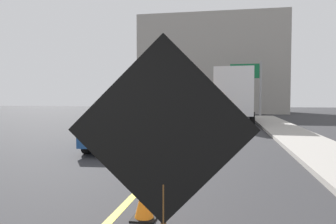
{
  "coord_description": "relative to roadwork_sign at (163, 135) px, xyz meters",
  "views": [
    {
      "loc": [
        1.67,
        0.03,
        1.8
      ],
      "look_at": [
        0.45,
        6.63,
        1.49
      ],
      "focal_mm": 34.67,
      "sensor_mm": 36.0,
      "label": 1
    }
  ],
  "objects": [
    {
      "name": "lane_center_stripe",
      "position": [
        -1.13,
        3.27,
        -1.47
      ],
      "size": [
        0.14,
        36.0,
        0.01
      ],
      "primitive_type": "cube",
      "color": "yellow",
      "rests_on": "ground"
    },
    {
      "name": "roadwork_sign",
      "position": [
        0.0,
        0.0,
        0.0
      ],
      "size": [
        1.62,
        0.27,
        2.33
      ],
      "color": "#593819",
      "rests_on": "ground"
    },
    {
      "name": "arrow_board_trailer",
      "position": [
        -1.97,
        13.58,
        -0.99
      ],
      "size": [
        1.6,
        1.9,
        2.7
      ],
      "color": "orange",
      "rests_on": "ground"
    },
    {
      "name": "box_truck",
      "position": [
        1.04,
        19.37,
        0.43
      ],
      "size": [
        2.76,
        7.42,
        3.56
      ],
      "color": "black",
      "rests_on": "ground"
    },
    {
      "name": "pickup_car",
      "position": [
        -2.98,
        8.55,
        -0.77
      ],
      "size": [
        2.37,
        4.82,
        1.38
      ],
      "color": "navy",
      "rests_on": "ground"
    },
    {
      "name": "highway_guide_sign",
      "position": [
        2.64,
        27.51,
        1.95
      ],
      "size": [
        2.79,
        0.31,
        5.0
      ],
      "color": "gray",
      "rests_on": "ground"
    },
    {
      "name": "far_building_block",
      "position": [
        -1.28,
        36.08,
        3.97
      ],
      "size": [
        16.23,
        7.97,
        10.88
      ],
      "primitive_type": "cube",
      "color": "gray",
      "rests_on": "ground"
    },
    {
      "name": "traffic_cone_near_sign",
      "position": [
        -0.66,
        1.85,
        -1.18
      ],
      "size": [
        0.36,
        0.36,
        0.59
      ],
      "color": "black",
      "rests_on": "ground"
    },
    {
      "name": "traffic_cone_mid_lane",
      "position": [
        -0.85,
        4.76,
        -1.18
      ],
      "size": [
        0.36,
        0.36,
        0.6
      ],
      "color": "black",
      "rests_on": "ground"
    },
    {
      "name": "traffic_cone_far_lane",
      "position": [
        -1.12,
        7.68,
        -1.09
      ],
      "size": [
        0.36,
        0.36,
        0.78
      ],
      "color": "black",
      "rests_on": "ground"
    },
    {
      "name": "traffic_cone_curbside",
      "position": [
        -1.54,
        10.8,
        -1.14
      ],
      "size": [
        0.36,
        0.36,
        0.68
      ],
      "color": "black",
      "rests_on": "ground"
    }
  ]
}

